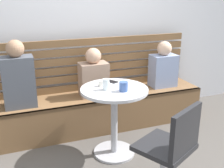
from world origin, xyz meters
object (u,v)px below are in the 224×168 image
object	(u,v)px
cafe_table	(114,109)
cup_mug_blue	(124,86)
person_adult	(18,78)
phone_on_table	(111,81)
cup_water_clear	(106,84)
white_chair	(171,150)
person_child_middle	(163,67)
booth_bench	(98,111)
cup_espresso_small	(101,83)
person_child_left	(94,75)

from	to	relation	value
cafe_table	cup_mug_blue	bearing A→B (deg)	-63.05
person_adult	phone_on_table	xyz separation A→B (m)	(0.93, -0.40, -0.03)
person_adult	cup_water_clear	xyz separation A→B (m)	(0.79, -0.62, 0.02)
cafe_table	cup_water_clear	xyz separation A→B (m)	(-0.09, -0.01, 0.28)
white_chair	person_adult	bearing A→B (deg)	126.55
cup_water_clear	person_child_middle	bearing A→B (deg)	32.48
cup_water_clear	person_adult	bearing A→B (deg)	141.97
booth_bench	cup_espresso_small	size ratio (longest dim) A/B	48.21
cup_water_clear	booth_bench	bearing A→B (deg)	79.34
person_child_left	phone_on_table	world-z (taller)	person_child_left
cup_water_clear	cup_espresso_small	bearing A→B (deg)	94.72
cup_mug_blue	phone_on_table	distance (m)	0.32
white_chair	person_child_middle	bearing A→B (deg)	61.72
booth_bench	cup_water_clear	size ratio (longest dim) A/B	24.55
cup_mug_blue	cup_espresso_small	bearing A→B (deg)	125.12
white_chair	cup_water_clear	bearing A→B (deg)	108.06
cup_water_clear	cup_mug_blue	xyz separation A→B (m)	(0.15, -0.10, -0.01)
phone_on_table	person_adult	bearing A→B (deg)	127.93
person_adult	person_child_left	world-z (taller)	person_adult
cup_mug_blue	cup_water_clear	bearing A→B (deg)	146.18
booth_bench	person_adult	xyz separation A→B (m)	(-0.91, -0.04, 0.55)
booth_bench	person_child_left	bearing A→B (deg)	174.49
white_chair	cup_mug_blue	xyz separation A→B (m)	(-0.12, 0.70, 0.32)
cup_espresso_small	person_child_middle	bearing A→B (deg)	27.20
booth_bench	cafe_table	distance (m)	0.71
booth_bench	cup_espresso_small	world-z (taller)	cup_espresso_small
white_chair	person_child_left	size ratio (longest dim) A/B	1.44
person_adult	person_child_left	size ratio (longest dim) A/B	1.26
cup_espresso_small	booth_bench	bearing A→B (deg)	75.90
person_child_middle	phone_on_table	distance (m)	1.02
cup_espresso_small	cup_water_clear	bearing A→B (deg)	-85.28
white_chair	person_child_left	bearing A→B (deg)	97.22
cup_espresso_small	phone_on_table	world-z (taller)	cup_espresso_small
cafe_table	white_chair	world-z (taller)	white_chair
person_child_middle	cup_espresso_small	distance (m)	1.19
cafe_table	cup_espresso_small	world-z (taller)	cup_espresso_small
booth_bench	cafe_table	bearing A→B (deg)	-92.86
person_child_middle	cup_water_clear	xyz separation A→B (m)	(-1.05, -0.67, 0.09)
cup_mug_blue	booth_bench	bearing A→B (deg)	91.65
person_adult	cup_espresso_small	distance (m)	0.92
person_child_middle	cup_espresso_small	world-z (taller)	person_child_middle
cafe_table	person_child_middle	distance (m)	1.18
cup_espresso_small	white_chair	bearing A→B (deg)	-73.65
booth_bench	phone_on_table	size ratio (longest dim) A/B	19.29
white_chair	person_child_left	distance (m)	1.49
person_child_left	person_child_middle	bearing A→B (deg)	0.47
person_adult	cup_water_clear	size ratio (longest dim) A/B	6.77
person_adult	phone_on_table	world-z (taller)	person_adult
cup_water_clear	cup_mug_blue	size ratio (longest dim) A/B	1.16
cup_water_clear	cup_mug_blue	bearing A→B (deg)	-33.82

